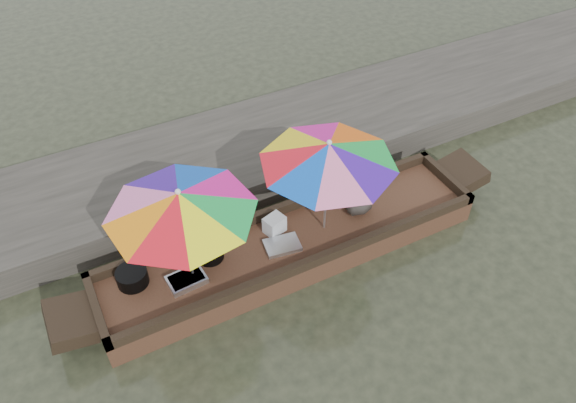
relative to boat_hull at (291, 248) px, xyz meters
name	(u,v)px	position (x,y,z in m)	size (l,w,h in m)	color
water	(291,256)	(0.00, 0.00, -0.17)	(80.00, 80.00, 0.00)	black
dock	(230,157)	(0.00, 2.20, 0.08)	(22.00, 2.20, 0.50)	#2D2B26
boat_hull	(291,248)	(0.00, 0.00, 0.00)	(5.52, 1.20, 0.35)	#362014
cooking_pot	(132,277)	(-2.18, 0.27, 0.28)	(0.41, 0.41, 0.21)	black
tray_crayfish	(187,280)	(-1.56, -0.04, 0.22)	(0.48, 0.33, 0.09)	silver
tray_scallop	(282,245)	(-0.17, -0.06, 0.21)	(0.48, 0.33, 0.06)	silver
charcoal_grill	(210,253)	(-1.13, 0.22, 0.26)	(0.37, 0.37, 0.17)	black
supply_bag	(274,225)	(-0.14, 0.25, 0.30)	(0.28, 0.22, 0.26)	silver
vendor	(361,182)	(1.15, 0.07, 0.73)	(0.54, 0.35, 1.10)	#38332F
umbrella_bow	(186,237)	(-1.46, 0.00, 0.95)	(1.83, 1.83, 1.55)	#E5148C
umbrella_stern	(327,187)	(0.53, 0.00, 0.95)	(1.83, 1.83, 1.55)	#FF5F0C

